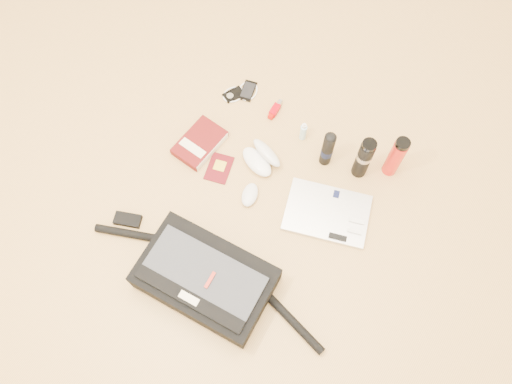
{
  "coord_description": "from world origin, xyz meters",
  "views": [
    {
      "loc": [
        0.44,
        -0.59,
        1.88
      ],
      "look_at": [
        -0.0,
        0.08,
        0.06
      ],
      "focal_mm": 35.0,
      "sensor_mm": 36.0,
      "label": 1
    }
  ],
  "objects_px": {
    "thermos_black": "(364,158)",
    "thermos_red": "(396,157)",
    "messenger_bag": "(205,278)",
    "laptop": "(327,213)",
    "book": "(200,143)"
  },
  "relations": [
    {
      "from": "messenger_bag",
      "to": "laptop",
      "type": "height_order",
      "value": "messenger_bag"
    },
    {
      "from": "thermos_black",
      "to": "thermos_red",
      "type": "relative_size",
      "value": 1.02
    },
    {
      "from": "messenger_bag",
      "to": "thermos_red",
      "type": "relative_size",
      "value": 4.31
    },
    {
      "from": "thermos_black",
      "to": "thermos_red",
      "type": "xyz_separation_m",
      "value": [
        0.1,
        0.08,
        -0.0
      ]
    },
    {
      "from": "thermos_black",
      "to": "thermos_red",
      "type": "height_order",
      "value": "thermos_black"
    },
    {
      "from": "messenger_bag",
      "to": "thermos_red",
      "type": "height_order",
      "value": "thermos_red"
    },
    {
      "from": "messenger_bag",
      "to": "thermos_red",
      "type": "distance_m",
      "value": 0.89
    },
    {
      "from": "messenger_bag",
      "to": "thermos_black",
      "type": "distance_m",
      "value": 0.78
    },
    {
      "from": "book",
      "to": "thermos_red",
      "type": "bearing_deg",
      "value": 28.75
    },
    {
      "from": "messenger_bag",
      "to": "thermos_black",
      "type": "bearing_deg",
      "value": 65.76
    },
    {
      "from": "messenger_bag",
      "to": "book",
      "type": "relative_size",
      "value": 4.39
    },
    {
      "from": "thermos_red",
      "to": "laptop",
      "type": "bearing_deg",
      "value": -109.94
    },
    {
      "from": "laptop",
      "to": "book",
      "type": "bearing_deg",
      "value": 163.69
    },
    {
      "from": "thermos_black",
      "to": "thermos_red",
      "type": "bearing_deg",
      "value": 37.07
    },
    {
      "from": "laptop",
      "to": "messenger_bag",
      "type": "bearing_deg",
      "value": -134.92
    }
  ]
}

